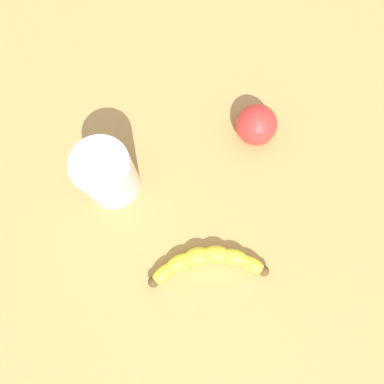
# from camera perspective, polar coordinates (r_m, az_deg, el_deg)

# --- Properties ---
(wooden_tabletop) EXTENTS (1.20, 1.20, 0.03)m
(wooden_tabletop) POSITION_cam_1_polar(r_m,az_deg,el_deg) (0.69, -1.86, -7.45)
(wooden_tabletop) COLOR #A97F45
(wooden_tabletop) RESTS_ON ground
(banana) EXTENTS (0.19, 0.11, 0.03)m
(banana) POSITION_cam_1_polar(r_m,az_deg,el_deg) (0.65, 2.22, -10.03)
(banana) COLOR yellow
(banana) RESTS_ON wooden_tabletop
(smoothie_glass) EXTENTS (0.09, 0.09, 0.12)m
(smoothie_glass) POSITION_cam_1_polar(r_m,az_deg,el_deg) (0.65, -12.23, 2.42)
(smoothie_glass) COLOR silver
(smoothie_glass) RESTS_ON wooden_tabletop
(apple_fruit) EXTENTS (0.07, 0.07, 0.07)m
(apple_fruit) POSITION_cam_1_polar(r_m,az_deg,el_deg) (0.70, 9.38, 9.62)
(apple_fruit) COLOR red
(apple_fruit) RESTS_ON wooden_tabletop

